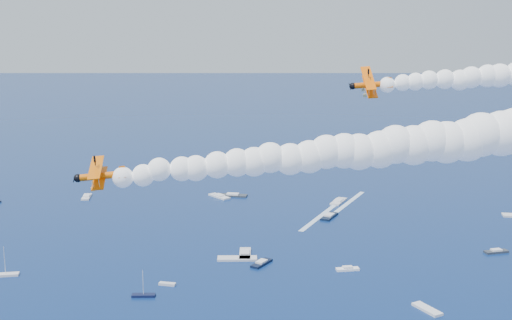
{
  "coord_description": "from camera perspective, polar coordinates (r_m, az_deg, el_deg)",
  "views": [
    {
      "loc": [
        -2.67,
        -91.07,
        73.0
      ],
      "look_at": [
        -2.32,
        16.42,
        51.04
      ],
      "focal_mm": 47.12,
      "sensor_mm": 36.0,
      "label": 1
    }
  ],
  "objects": [
    {
      "name": "boat_wakes",
      "position": [
        233.93,
        -2.03,
        -6.64
      ],
      "size": [
        154.67,
        138.34,
        0.04
      ],
      "color": "white",
      "rests_on": "ground"
    },
    {
      "name": "smoke_trail_trail",
      "position": [
        96.64,
        6.69,
        0.63
      ],
      "size": [
        67.66,
        21.83,
        12.14
      ],
      "primitive_type": null,
      "rotation": [
        0.0,
        0.0,
        3.26
      ],
      "color": "white"
    },
    {
      "name": "biplane_lead",
      "position": [
        127.04,
        9.76,
        6.31
      ],
      "size": [
        8.26,
        10.44,
        9.0
      ],
      "primitive_type": null,
      "rotation": [
        -0.42,
        0.07,
        3.11
      ],
      "color": "#F15E05"
    },
    {
      "name": "spectator_boats",
      "position": [
        222.18,
        1.44,
        -7.54
      ],
      "size": [
        235.84,
        174.44,
        0.7
      ],
      "color": "#2B2F39",
      "rests_on": "ground"
    },
    {
      "name": "biplane_trail",
      "position": [
        95.05,
        -13.01,
        -1.33
      ],
      "size": [
        8.37,
        9.65,
        6.81
      ],
      "primitive_type": null,
      "rotation": [
        -0.19,
        0.07,
        3.26
      ],
      "color": "#E96304"
    }
  ]
}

